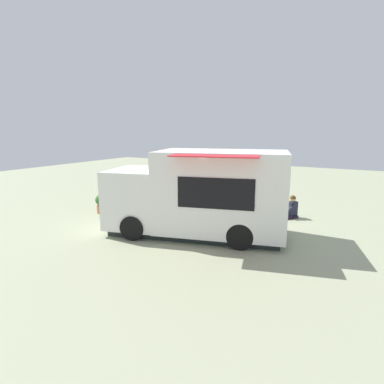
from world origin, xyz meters
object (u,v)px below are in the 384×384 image
food_truck (200,195)px  planter_flowering_far (174,193)px  person_customer (292,209)px  planter_flowering_near (103,203)px

food_truck → planter_flowering_far: size_ratio=7.78×
person_customer → planter_flowering_near: bearing=113.9°
person_customer → food_truck: bearing=147.8°
food_truck → planter_flowering_near: bearing=85.2°
person_customer → planter_flowering_near: person_customer is taller
person_customer → planter_flowering_far: 5.35m
food_truck → planter_flowering_near: 4.60m
person_customer → planter_flowering_far: person_customer is taller
person_customer → planter_flowering_far: bearing=86.9°
food_truck → planter_flowering_far: food_truck is taller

